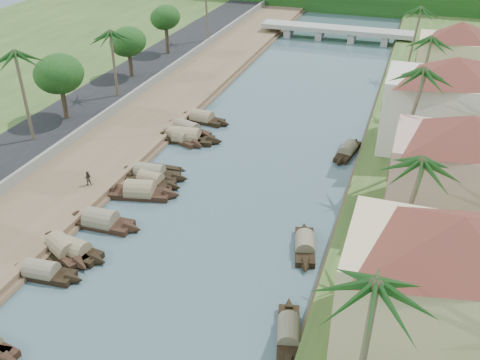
% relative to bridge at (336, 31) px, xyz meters
% --- Properties ---
extents(ground, '(220.00, 220.00, 0.00)m').
position_rel_bridge_xyz_m(ground, '(-0.00, -72.00, -1.72)').
color(ground, '#3E565D').
rests_on(ground, ground).
extents(left_bank, '(10.00, 180.00, 0.80)m').
position_rel_bridge_xyz_m(left_bank, '(-16.00, -52.00, -1.32)').
color(left_bank, brown).
rests_on(left_bank, ground).
extents(right_bank, '(16.00, 180.00, 1.20)m').
position_rel_bridge_xyz_m(right_bank, '(19.00, -52.00, -1.12)').
color(right_bank, '#2C461C').
rests_on(right_bank, ground).
extents(road, '(8.00, 180.00, 1.40)m').
position_rel_bridge_xyz_m(road, '(-24.50, -52.00, -1.02)').
color(road, black).
rests_on(road, ground).
extents(retaining_wall, '(0.40, 180.00, 1.10)m').
position_rel_bridge_xyz_m(retaining_wall, '(-20.20, -52.00, -0.37)').
color(retaining_wall, slate).
rests_on(retaining_wall, left_bank).
extents(bridge, '(28.00, 4.00, 2.40)m').
position_rel_bridge_xyz_m(bridge, '(0.00, 0.00, 0.00)').
color(bridge, gray).
rests_on(bridge, ground).
extents(building_near, '(14.85, 14.85, 10.20)m').
position_rel_bridge_xyz_m(building_near, '(18.99, -74.00, 4.66)').
color(building_near, '#CFB28B').
rests_on(building_near, right_bank).
extents(building_mid, '(14.11, 14.11, 9.70)m').
position_rel_bridge_xyz_m(building_mid, '(19.99, -58.00, 4.41)').
color(building_mid, tan).
rests_on(building_mid, right_bank).
extents(building_far, '(15.59, 15.59, 10.20)m').
position_rel_bridge_xyz_m(building_far, '(18.99, -44.00, 4.66)').
color(building_far, beige).
rests_on(building_far, right_bank).
extents(building_distant, '(12.62, 12.62, 9.20)m').
position_rel_bridge_xyz_m(building_distant, '(19.99, -24.00, 4.16)').
color(building_distant, '#CFB28B').
rests_on(building_distant, right_bank).
extents(sampan_3, '(7.32, 2.05, 1.98)m').
position_rel_bridge_xyz_m(sampan_3, '(-9.69, -74.67, -1.31)').
color(sampan_3, black).
rests_on(sampan_3, ground).
extents(sampan_4, '(7.53, 4.84, 2.17)m').
position_rel_bridge_xyz_m(sampan_4, '(-9.97, -71.57, -1.31)').
color(sampan_4, black).
rests_on(sampan_4, ground).
extents(sampan_5, '(6.63, 2.48, 2.09)m').
position_rel_bridge_xyz_m(sampan_5, '(-8.80, -71.53, -1.31)').
color(sampan_5, black).
rests_on(sampan_5, ground).
extents(sampan_6, '(8.10, 2.26, 2.38)m').
position_rel_bridge_xyz_m(sampan_6, '(-9.06, -67.16, -1.30)').
color(sampan_6, black).
rests_on(sampan_6, ground).
extents(sampan_7, '(7.17, 1.96, 1.93)m').
position_rel_bridge_xyz_m(sampan_7, '(-8.25, -59.18, -1.32)').
color(sampan_7, black).
rests_on(sampan_7, ground).
extents(sampan_8, '(8.32, 3.62, 2.47)m').
position_rel_bridge_xyz_m(sampan_8, '(-8.17, -61.54, -1.30)').
color(sampan_8, black).
rests_on(sampan_8, ground).
extents(sampan_9, '(8.67, 2.31, 2.17)m').
position_rel_bridge_xyz_m(sampan_9, '(-9.00, -57.90, -1.31)').
color(sampan_9, black).
rests_on(sampan_9, ground).
extents(sampan_10, '(7.72, 4.14, 2.12)m').
position_rel_bridge_xyz_m(sampan_10, '(-9.69, -49.04, -1.31)').
color(sampan_10, black).
rests_on(sampan_10, ground).
extents(sampan_11, '(9.09, 3.09, 2.52)m').
position_rel_bridge_xyz_m(sampan_11, '(-8.86, -48.89, -1.30)').
color(sampan_11, black).
rests_on(sampan_11, ground).
extents(sampan_12, '(8.86, 4.30, 2.11)m').
position_rel_bridge_xyz_m(sampan_12, '(-9.82, -46.60, -1.31)').
color(sampan_12, black).
rests_on(sampan_12, ground).
extents(sampan_13, '(8.12, 2.62, 2.19)m').
position_rel_bridge_xyz_m(sampan_13, '(-9.27, -43.10, -1.31)').
color(sampan_13, black).
rests_on(sampan_13, ground).
extents(sampan_14, '(2.99, 7.37, 1.82)m').
position_rel_bridge_xyz_m(sampan_14, '(9.95, -74.63, -1.32)').
color(sampan_14, black).
rests_on(sampan_14, ground).
extents(sampan_15, '(3.05, 7.08, 1.91)m').
position_rel_bridge_xyz_m(sampan_15, '(8.83, -64.74, -1.32)').
color(sampan_15, black).
rests_on(sampan_15, ground).
extents(sampan_16, '(2.53, 7.45, 1.84)m').
position_rel_bridge_xyz_m(sampan_16, '(9.45, -46.15, -1.32)').
color(sampan_16, black).
rests_on(sampan_16, ground).
extents(canoe_1, '(4.43, 1.02, 0.71)m').
position_rel_bridge_xyz_m(canoe_1, '(-10.33, -72.70, -1.62)').
color(canoe_1, black).
rests_on(canoe_1, ground).
extents(canoe_2, '(4.75, 0.80, 0.69)m').
position_rel_bridge_xyz_m(canoe_2, '(-8.29, -55.71, -1.62)').
color(canoe_2, black).
rests_on(canoe_2, ground).
extents(palm_0, '(3.20, 3.20, 12.50)m').
position_rel_bridge_xyz_m(palm_0, '(15.00, -81.81, 10.15)').
color(palm_0, brown).
rests_on(palm_0, ground).
extents(palm_1, '(3.20, 3.20, 10.80)m').
position_rel_bridge_xyz_m(palm_1, '(16.00, -66.16, 8.52)').
color(palm_1, brown).
rests_on(palm_1, ground).
extents(palm_2, '(3.20, 3.20, 12.57)m').
position_rel_bridge_xyz_m(palm_2, '(15.00, -52.14, 10.24)').
color(palm_2, brown).
rests_on(palm_2, ground).
extents(palm_3, '(3.20, 3.20, 10.96)m').
position_rel_bridge_xyz_m(palm_3, '(16.00, -34.57, 8.66)').
color(palm_3, brown).
rests_on(palm_3, ground).
extents(palm_5, '(3.20, 3.20, 11.43)m').
position_rel_bridge_xyz_m(palm_5, '(-24.00, -56.65, 9.32)').
color(palm_5, brown).
rests_on(palm_5, ground).
extents(palm_6, '(3.20, 3.20, 9.99)m').
position_rel_bridge_xyz_m(palm_6, '(-22.00, -41.65, 7.93)').
color(palm_6, brown).
rests_on(palm_6, ground).
extents(palm_7, '(3.20, 3.20, 10.66)m').
position_rel_bridge_xyz_m(palm_7, '(14.00, -17.13, 8.38)').
color(palm_7, brown).
rests_on(palm_7, ground).
extents(tree_3, '(5.48, 5.48, 7.81)m').
position_rel_bridge_xyz_m(tree_3, '(-24.00, -50.30, 5.16)').
color(tree_3, '#4D3D2C').
rests_on(tree_3, ground).
extents(tree_4, '(4.82, 4.82, 7.06)m').
position_rel_bridge_xyz_m(tree_4, '(-24.00, -34.15, 4.68)').
color(tree_4, '#4D3D2C').
rests_on(tree_4, ground).
extents(tree_5, '(4.40, 4.40, 7.59)m').
position_rel_bridge_xyz_m(tree_5, '(-24.00, -21.96, 5.34)').
color(tree_5, '#4D3D2C').
rests_on(tree_5, ground).
extents(person_far, '(0.88, 0.81, 1.46)m').
position_rel_bridge_xyz_m(person_far, '(-13.29, -62.40, -0.19)').
color(person_far, '#332E24').
rests_on(person_far, left_bank).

